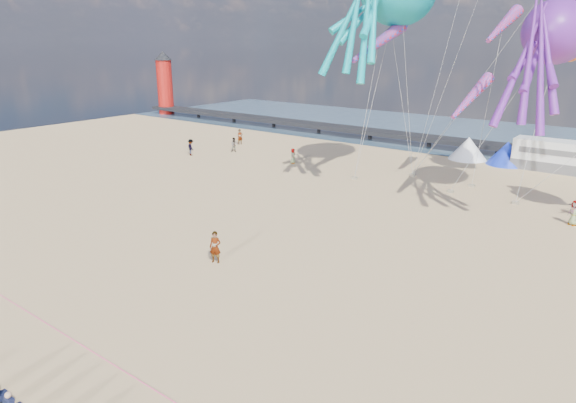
{
  "coord_description": "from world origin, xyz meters",
  "views": [
    {
      "loc": [
        15.49,
        -14.58,
        12.24
      ],
      "look_at": [
        -0.26,
        6.0,
        4.07
      ],
      "focal_mm": 32.0,
      "sensor_mm": 36.0,
      "label": 1
    }
  ],
  "objects_px": {
    "motorhome_0": "(550,155)",
    "standing_person": "(215,247)",
    "lighthouse": "(165,87)",
    "windsock_right": "(471,97)",
    "windsock_mid": "(503,25)",
    "beachgoer_5": "(240,137)",
    "windsock_left": "(379,42)",
    "beachgoer_0": "(574,213)",
    "kite_octopus_purple": "(557,32)",
    "sandbag_e": "(412,175)",
    "beachgoer_2": "(191,147)",
    "tent_blue": "(507,153)",
    "beachgoer_6": "(293,156)",
    "sandbag_d": "(472,186)",
    "sandbag_b": "(450,191)",
    "kite_teddy_orange": "(562,30)",
    "sandbag_a": "(354,178)",
    "sandbag_c": "(515,203)",
    "beachgoer_7": "(234,145)",
    "tent_white": "(468,148)"
  },
  "relations": [
    {
      "from": "lighthouse",
      "to": "windsock_left",
      "type": "height_order",
      "value": "windsock_left"
    },
    {
      "from": "standing_person",
      "to": "tent_blue",
      "type": "bearing_deg",
      "value": 57.38
    },
    {
      "from": "standing_person",
      "to": "windsock_right",
      "type": "relative_size",
      "value": 0.36
    },
    {
      "from": "sandbag_d",
      "to": "sandbag_e",
      "type": "height_order",
      "value": "same"
    },
    {
      "from": "beachgoer_5",
      "to": "kite_octopus_purple",
      "type": "distance_m",
      "value": 37.22
    },
    {
      "from": "beachgoer_6",
      "to": "windsock_left",
      "type": "distance_m",
      "value": 16.26
    },
    {
      "from": "beachgoer_0",
      "to": "beachgoer_6",
      "type": "distance_m",
      "value": 26.82
    },
    {
      "from": "motorhome_0",
      "to": "sandbag_c",
      "type": "bearing_deg",
      "value": -88.18
    },
    {
      "from": "lighthouse",
      "to": "sandbag_e",
      "type": "relative_size",
      "value": 18.0
    },
    {
      "from": "beachgoer_6",
      "to": "windsock_left",
      "type": "xyz_separation_m",
      "value": [
        11.15,
        -3.56,
        11.28
      ]
    },
    {
      "from": "kite_teddy_orange",
      "to": "beachgoer_5",
      "type": "bearing_deg",
      "value": 174.91
    },
    {
      "from": "beachgoer_5",
      "to": "sandbag_b",
      "type": "height_order",
      "value": "beachgoer_5"
    },
    {
      "from": "windsock_mid",
      "to": "sandbag_e",
      "type": "bearing_deg",
      "value": 170.92
    },
    {
      "from": "beachgoer_0",
      "to": "windsock_left",
      "type": "bearing_deg",
      "value": -147.99
    },
    {
      "from": "lighthouse",
      "to": "beachgoer_0",
      "type": "bearing_deg",
      "value": -16.68
    },
    {
      "from": "tent_white",
      "to": "kite_teddy_orange",
      "type": "xyz_separation_m",
      "value": [
        9.02,
        -8.99,
        11.79
      ]
    },
    {
      "from": "tent_blue",
      "to": "windsock_right",
      "type": "bearing_deg",
      "value": -85.29
    },
    {
      "from": "windsock_left",
      "to": "sandbag_e",
      "type": "bearing_deg",
      "value": 83.24
    },
    {
      "from": "windsock_left",
      "to": "windsock_right",
      "type": "height_order",
      "value": "windsock_left"
    },
    {
      "from": "beachgoer_2",
      "to": "sandbag_c",
      "type": "distance_m",
      "value": 33.67
    },
    {
      "from": "sandbag_e",
      "to": "kite_octopus_purple",
      "type": "height_order",
      "value": "kite_octopus_purple"
    },
    {
      "from": "lighthouse",
      "to": "kite_octopus_purple",
      "type": "distance_m",
      "value": 66.88
    },
    {
      "from": "lighthouse",
      "to": "motorhome_0",
      "type": "distance_m",
      "value": 62.2
    },
    {
      "from": "motorhome_0",
      "to": "standing_person",
      "type": "bearing_deg",
      "value": -106.19
    },
    {
      "from": "sandbag_a",
      "to": "sandbag_c",
      "type": "bearing_deg",
      "value": 4.68
    },
    {
      "from": "tent_blue",
      "to": "sandbag_b",
      "type": "distance_m",
      "value": 13.5
    },
    {
      "from": "beachgoer_2",
      "to": "beachgoer_6",
      "type": "bearing_deg",
      "value": -139.59
    },
    {
      "from": "motorhome_0",
      "to": "windsock_left",
      "type": "xyz_separation_m",
      "value": [
        -10.63,
        -16.45,
        10.56
      ]
    },
    {
      "from": "beachgoer_2",
      "to": "windsock_left",
      "type": "xyz_separation_m",
      "value": [
        22.46,
        0.24,
        11.17
      ]
    },
    {
      "from": "beachgoer_5",
      "to": "windsock_left",
      "type": "bearing_deg",
      "value": -85.84
    },
    {
      "from": "beachgoer_0",
      "to": "sandbag_d",
      "type": "relative_size",
      "value": 3.55
    },
    {
      "from": "beachgoer_5",
      "to": "sandbag_b",
      "type": "distance_m",
      "value": 28.68
    },
    {
      "from": "sandbag_b",
      "to": "sandbag_e",
      "type": "relative_size",
      "value": 1.0
    },
    {
      "from": "beachgoer_7",
      "to": "sandbag_e",
      "type": "relative_size",
      "value": 3.33
    },
    {
      "from": "sandbag_a",
      "to": "sandbag_e",
      "type": "bearing_deg",
      "value": 48.83
    },
    {
      "from": "tent_white",
      "to": "sandbag_e",
      "type": "bearing_deg",
      "value": -98.97
    },
    {
      "from": "beachgoer_6",
      "to": "sandbag_a",
      "type": "distance_m",
      "value": 8.58
    },
    {
      "from": "windsock_right",
      "to": "windsock_mid",
      "type": "bearing_deg",
      "value": 98.19
    },
    {
      "from": "windsock_mid",
      "to": "beachgoer_5",
      "type": "bearing_deg",
      "value": 179.32
    },
    {
      "from": "beachgoer_0",
      "to": "kite_octopus_purple",
      "type": "xyz_separation_m",
      "value": [
        -3.13,
        1.53,
        11.89
      ]
    },
    {
      "from": "tent_blue",
      "to": "windsock_mid",
      "type": "xyz_separation_m",
      "value": [
        1.54,
        -12.22,
        12.11
      ]
    },
    {
      "from": "windsock_left",
      "to": "beachgoer_2",
      "type": "bearing_deg",
      "value": -176.92
    },
    {
      "from": "kite_teddy_orange",
      "to": "windsock_mid",
      "type": "distance_m",
      "value": 4.76
    },
    {
      "from": "sandbag_b",
      "to": "sandbag_e",
      "type": "height_order",
      "value": "same"
    },
    {
      "from": "beachgoer_2",
      "to": "sandbag_b",
      "type": "bearing_deg",
      "value": -151.56
    },
    {
      "from": "beachgoer_2",
      "to": "sandbag_d",
      "type": "distance_m",
      "value": 29.77
    },
    {
      "from": "beachgoer_6",
      "to": "sandbag_e",
      "type": "xyz_separation_m",
      "value": [
        12.15,
        2.59,
        -0.67
      ]
    },
    {
      "from": "kite_octopus_purple",
      "to": "windsock_left",
      "type": "distance_m",
      "value": 12.53
    },
    {
      "from": "beachgoer_6",
      "to": "windsock_right",
      "type": "distance_m",
      "value": 21.18
    },
    {
      "from": "motorhome_0",
      "to": "windsock_right",
      "type": "xyz_separation_m",
      "value": [
        -2.56,
        -17.5,
        6.91
      ]
    }
  ]
}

